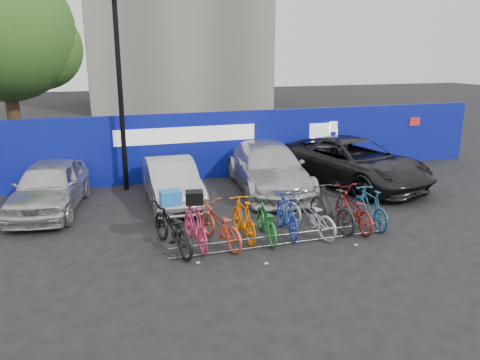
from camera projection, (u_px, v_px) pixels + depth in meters
name	position (u px, v px, depth m)	size (l,w,h in m)	color
ground	(276.00, 236.00, 11.67)	(100.00, 100.00, 0.00)	black
hoarding	(214.00, 145.00, 16.86)	(22.00, 0.18, 2.40)	navy
tree	(10.00, 35.00, 17.55)	(5.40, 5.20, 7.80)	#382314
lamppost	(120.00, 90.00, 14.81)	(0.25, 0.50, 6.11)	black
bike_rack	(286.00, 239.00, 11.07)	(5.60, 0.03, 0.30)	#595B60
car_0	(50.00, 186.00, 13.39)	(1.71, 4.26, 1.45)	silver
car_1	(172.00, 182.00, 14.09)	(1.41, 4.03, 1.33)	#A7A7AB
car_2	(268.00, 168.00, 15.41)	(2.14, 5.25, 1.52)	silver
car_3	(352.00, 162.00, 16.08)	(2.64, 5.74, 1.59)	black
bike_0	(172.00, 228.00, 10.71)	(0.73, 2.09, 1.10)	black
bike_1	(195.00, 225.00, 10.92)	(0.50, 1.76, 1.06)	#E93666
bike_2	(220.00, 225.00, 11.03)	(0.66, 1.89, 0.99)	#D44928
bike_3	(243.00, 219.00, 11.37)	(0.49, 1.72, 1.04)	#FA6E00
bike_4	(266.00, 220.00, 11.39)	(0.64, 1.83, 0.96)	#1B7027
bike_5	(287.00, 214.00, 11.66)	(0.50, 1.76, 1.05)	#203AA1
bike_6	(309.00, 215.00, 11.70)	(0.67, 1.94, 1.02)	#ABAEB3
bike_7	(332.00, 208.00, 12.02)	(0.54, 1.90, 1.14)	#232325
bike_8	(353.00, 209.00, 12.12)	(0.69, 1.98, 1.04)	maroon
bike_9	(370.00, 207.00, 12.24)	(0.49, 1.72, 1.03)	#1E5B7F
cargo_crate	(171.00, 198.00, 10.53)	(0.46, 0.35, 0.33)	blue
cargo_topcase	(194.00, 198.00, 10.74)	(0.40, 0.36, 0.30)	black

